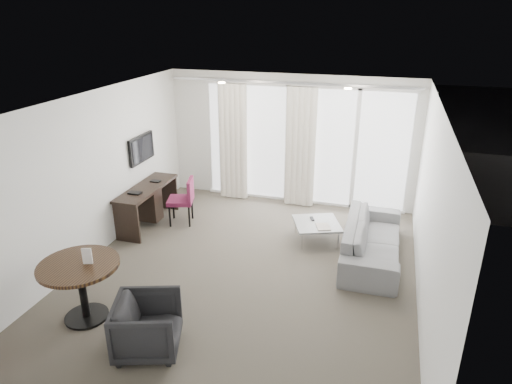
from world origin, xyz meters
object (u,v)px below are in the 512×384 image
(desk, at_px, (148,206))
(rattan_chair_a, at_px, (325,166))
(coffee_table, at_px, (316,231))
(rattan_chair_b, at_px, (408,164))
(round_table, at_px, (83,291))
(desk_chair, at_px, (180,201))
(tub_armchair, at_px, (148,326))
(sofa, at_px, (372,240))

(desk, height_order, rattan_chair_a, desk)
(coffee_table, distance_m, rattan_chair_b, 3.89)
(round_table, bearing_deg, desk_chair, 90.62)
(tub_armchair, bearing_deg, desk_chair, 0.53)
(desk_chair, xyz_separation_m, coffee_table, (2.55, 0.02, -0.27))
(tub_armchair, distance_m, coffee_table, 3.58)
(desk, distance_m, round_table, 2.79)
(round_table, bearing_deg, desk, 102.07)
(desk, distance_m, rattan_chair_a, 4.24)
(desk_chair, relative_size, coffee_table, 1.17)
(desk, height_order, desk_chair, desk_chair)
(coffee_table, bearing_deg, round_table, -130.18)
(desk, bearing_deg, tub_armchair, -61.15)
(desk, relative_size, desk_chair, 1.80)
(desk_chair, distance_m, coffee_table, 2.56)
(desk, distance_m, coffee_table, 3.11)
(tub_armchair, height_order, rattan_chair_a, rattan_chair_a)
(desk, xyz_separation_m, rattan_chair_b, (4.63, 3.81, 0.03))
(coffee_table, xyz_separation_m, sofa, (0.95, -0.33, 0.15))
(sofa, bearing_deg, rattan_chair_a, 21.01)
(tub_armchair, distance_m, rattan_chair_b, 7.46)
(desk_chair, bearing_deg, tub_armchair, -86.52)
(round_table, height_order, sofa, round_table)
(coffee_table, relative_size, rattan_chair_a, 1.01)
(rattan_chair_a, bearing_deg, desk_chair, -122.59)
(rattan_chair_b, bearing_deg, tub_armchair, -96.12)
(coffee_table, bearing_deg, desk, -175.47)
(desk_chair, bearing_deg, sofa, -20.50)
(round_table, xyz_separation_m, tub_armchair, (1.09, -0.31, -0.06))
(desk, xyz_separation_m, tub_armchair, (1.67, -3.04, -0.03))
(desk_chair, height_order, sofa, desk_chair)
(desk_chair, height_order, round_table, desk_chair)
(rattan_chair_b, bearing_deg, rattan_chair_a, -144.14)
(round_table, relative_size, rattan_chair_a, 1.37)
(sofa, bearing_deg, tub_armchair, 141.23)
(desk_chair, height_order, coffee_table, desk_chair)
(round_table, xyz_separation_m, rattan_chair_a, (2.21, 5.92, -0.03))
(desk_chair, distance_m, rattan_chair_b, 5.43)
(tub_armchair, relative_size, rattan_chair_a, 1.01)
(coffee_table, bearing_deg, desk_chair, -179.56)
(desk_chair, distance_m, tub_armchair, 3.45)
(tub_armchair, xyz_separation_m, coffee_table, (1.42, 3.28, -0.17))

